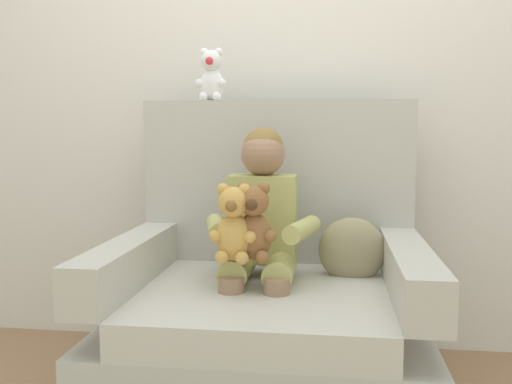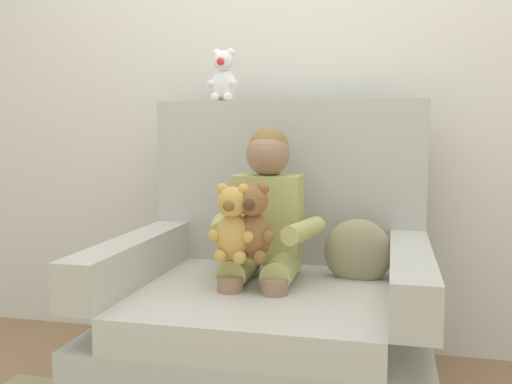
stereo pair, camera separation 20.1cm
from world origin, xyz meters
TOP-DOWN VIEW (x-y plane):
  - back_wall at (0.00, 0.70)m, footprint 6.00×0.10m
  - armchair at (0.00, 0.06)m, footprint 1.15×0.99m
  - seated_child at (-0.03, 0.09)m, footprint 0.45×0.39m
  - plush_honey at (-0.10, -0.10)m, footprint 0.16×0.13m
  - plush_brown at (-0.04, -0.08)m, footprint 0.17×0.14m
  - plush_white_on_backrest at (-0.29, 0.42)m, footprint 0.14×0.11m
  - throw_pillow at (0.32, 0.19)m, footprint 0.26×0.12m

SIDE VIEW (x-z plane):
  - armchair at x=0.00m, z-range -0.24..0.92m
  - throw_pillow at x=0.32m, z-range 0.43..0.69m
  - seated_child at x=-0.03m, z-range 0.26..1.08m
  - plush_honey at x=-0.10m, z-range 0.56..0.83m
  - plush_brown at x=-0.04m, z-range 0.56..0.84m
  - plush_white_on_backrest at x=-0.29m, z-range 1.14..1.37m
  - back_wall at x=0.00m, z-range 0.00..2.60m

